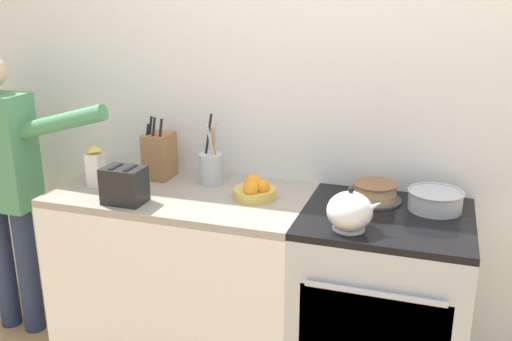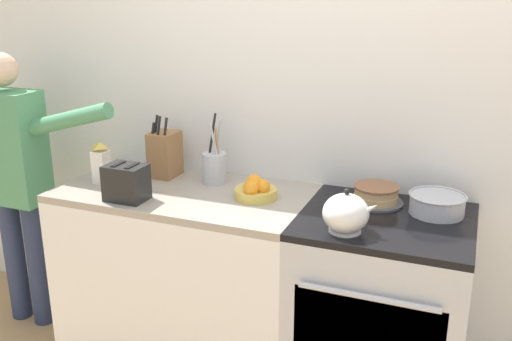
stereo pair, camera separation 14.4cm
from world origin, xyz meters
TOP-DOWN VIEW (x-y plane):
  - wall_back at (0.00, 0.66)m, footprint 8.00×0.04m
  - counter_cabinet at (-0.65, 0.32)m, footprint 1.19×0.64m
  - stove_range at (0.30, 0.32)m, footprint 0.71×0.67m
  - layer_cake at (0.22, 0.48)m, footprint 0.24×0.24m
  - tea_kettle at (0.17, 0.12)m, footprint 0.22×0.18m
  - mixing_bowl at (0.49, 0.45)m, footprint 0.24×0.24m
  - knife_block at (-0.85, 0.48)m, footprint 0.12×0.16m
  - utensil_crock at (-0.57, 0.47)m, footprint 0.12×0.12m
  - fruit_bowl at (-0.30, 0.34)m, footprint 0.19×0.19m
  - toaster at (-0.83, 0.11)m, footprint 0.20×0.13m
  - milk_carton at (-1.07, 0.26)m, footprint 0.07×0.07m
  - person_baker at (-1.63, 0.27)m, footprint 0.89×0.20m

SIDE VIEW (x-z plane):
  - counter_cabinet at x=-0.65m, z-range 0.00..0.90m
  - stove_range at x=0.30m, z-range 0.00..0.90m
  - person_baker at x=-1.63m, z-range 0.14..1.65m
  - layer_cake at x=0.22m, z-range 0.89..0.97m
  - fruit_bowl at x=-0.30m, z-range 0.88..0.99m
  - mixing_bowl at x=0.49m, z-range 0.90..0.98m
  - tea_kettle at x=0.17m, z-range 0.88..1.06m
  - toaster at x=-0.83m, z-range 0.89..1.06m
  - utensil_crock at x=-0.57m, z-range 0.81..1.15m
  - milk_carton at x=-1.07m, z-range 0.89..1.10m
  - knife_block at x=-0.85m, z-range 0.85..1.17m
  - wall_back at x=0.00m, z-range 0.00..2.60m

